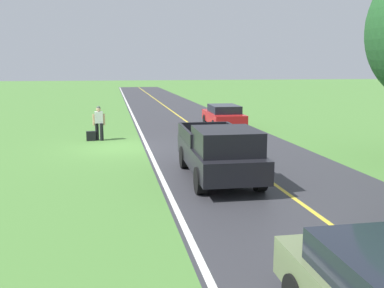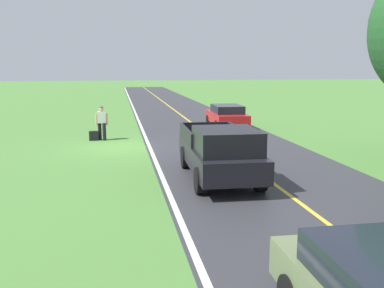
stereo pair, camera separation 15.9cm
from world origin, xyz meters
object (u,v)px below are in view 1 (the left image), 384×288
suitcase_carried (91,136)px  hitchhiker_walking (99,121)px  sedan_near_oncoming (224,116)px  pickup_truck_passing (220,151)px

suitcase_carried → hitchhiker_walking: bearing=100.9°
sedan_near_oncoming → hitchhiker_walking: bearing=22.9°
hitchhiker_walking → sedan_near_oncoming: 7.98m
sedan_near_oncoming → suitcase_carried: bearing=22.4°
hitchhiker_walking → suitcase_carried: bearing=14.2°
hitchhiker_walking → pickup_truck_passing: pickup_truck_passing is taller
suitcase_carried → pickup_truck_passing: bearing=24.5°
suitcase_carried → pickup_truck_passing: 9.65m
hitchhiker_walking → sedan_near_oncoming: hitchhiker_walking is taller
suitcase_carried → sedan_near_oncoming: size_ratio=0.11×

